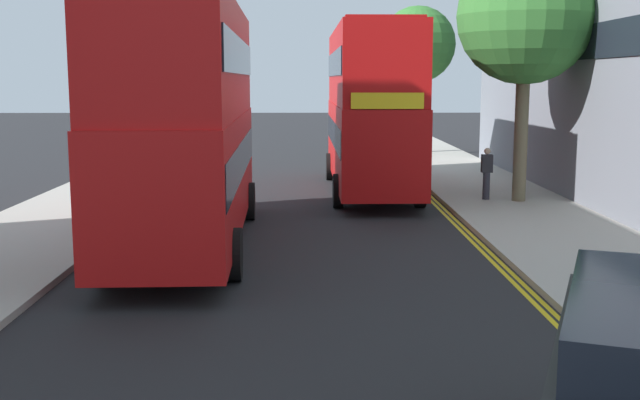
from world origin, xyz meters
name	(u,v)px	position (x,y,z in m)	size (l,w,h in m)	color
sidewalk_right	(565,239)	(6.50, 16.00, 0.07)	(4.00, 80.00, 0.14)	#ADA89E
sidewalk_left	(24,240)	(-6.50, 16.00, 0.07)	(4.00, 80.00, 0.14)	#ADA89E
kerb_line_outer	(499,261)	(4.40, 14.00, 0.00)	(0.10, 56.00, 0.01)	yellow
kerb_line_inner	(491,261)	(4.24, 14.00, 0.00)	(0.10, 56.00, 0.01)	yellow
double_decker_bus_away	(187,116)	(-2.50, 15.71, 3.03)	(3.04, 10.87, 5.64)	red
double_decker_bus_oncoming	(370,104)	(2.42, 24.44, 3.03)	(2.86, 10.83, 5.64)	#B20F0F
pedestrian_far	(487,173)	(5.89, 21.81, 0.99)	(0.34, 0.22, 1.62)	#2D2D38
street_tree_near	(418,45)	(5.86, 37.90, 5.61)	(3.86, 3.86, 7.43)	#6B6047
street_tree_mid	(526,17)	(6.83, 21.50, 5.73)	(4.13, 4.13, 7.69)	#6B6047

